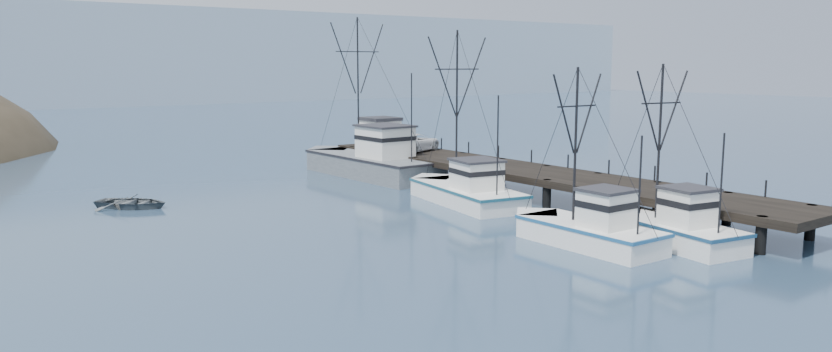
# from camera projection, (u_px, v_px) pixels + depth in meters

# --- Properties ---
(ground) EXTENTS (400.00, 400.00, 0.00)m
(ground) POSITION_uv_depth(u_px,v_px,m) (548.00, 273.00, 34.71)
(ground) COLOR navy
(ground) RESTS_ON ground
(pier) EXTENTS (6.00, 44.00, 2.00)m
(pier) POSITION_uv_depth(u_px,v_px,m) (522.00, 172.00, 55.40)
(pier) COLOR black
(pier) RESTS_ON ground
(distant_ridge) EXTENTS (360.00, 40.00, 26.00)m
(distant_ridge) POSITION_uv_depth(u_px,v_px,m) (51.00, 105.00, 175.76)
(distant_ridge) COLOR #9EB2C6
(distant_ridge) RESTS_ON ground
(trawler_near) EXTENTS (4.53, 9.80, 10.08)m
(trawler_near) POSITION_uv_depth(u_px,v_px,m) (667.00, 228.00, 40.53)
(trawler_near) COLOR white
(trawler_near) RESTS_ON ground
(trawler_mid) EXTENTS (3.42, 9.75, 9.91)m
(trawler_mid) POSITION_uv_depth(u_px,v_px,m) (585.00, 230.00, 40.01)
(trawler_mid) COLOR white
(trawler_mid) RESTS_ON ground
(trawler_far) EXTENTS (5.77, 12.34, 12.40)m
(trawler_far) POSITION_uv_depth(u_px,v_px,m) (464.00, 191.00, 52.22)
(trawler_far) COLOR white
(trawler_far) RESTS_ON ground
(work_vessel) EXTENTS (5.46, 17.06, 14.08)m
(work_vessel) POSITION_uv_depth(u_px,v_px,m) (370.00, 162.00, 64.86)
(work_vessel) COLOR slate
(work_vessel) RESTS_ON ground
(pier_shed) EXTENTS (3.00, 3.20, 2.80)m
(pier_shed) POSITION_uv_depth(u_px,v_px,m) (380.00, 132.00, 69.01)
(pier_shed) COLOR silver
(pier_shed) RESTS_ON pier
(pickup_truck) EXTENTS (6.38, 4.69, 1.61)m
(pickup_truck) POSITION_uv_depth(u_px,v_px,m) (414.00, 142.00, 65.75)
(pickup_truck) COLOR silver
(pickup_truck) RESTS_ON pier
(motorboat) EXTENTS (5.99, 6.05, 1.03)m
(motorboat) POSITION_uv_depth(u_px,v_px,m) (132.00, 208.00, 50.54)
(motorboat) COLOR #51575A
(motorboat) RESTS_ON ground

